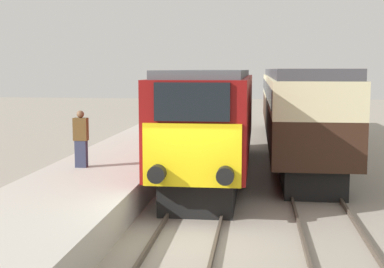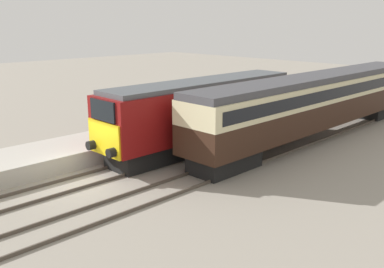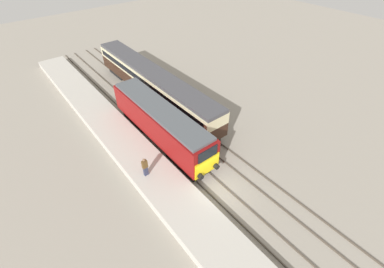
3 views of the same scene
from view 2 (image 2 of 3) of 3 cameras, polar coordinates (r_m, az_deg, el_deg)
name	(u,v)px [view 2 (image 2 of 3)]	position (r m, az deg, el deg)	size (l,w,h in m)	color
ground_plane	(81,183)	(20.11, -14.59, -6.29)	(120.00, 120.00, 0.00)	gray
platform_left	(166,130)	(26.98, -3.48, 0.52)	(3.50, 50.00, 0.85)	#B7B2A8
rails_near_track	(164,157)	(22.79, -3.70, -3.11)	(1.51, 60.00, 0.14)	#4C4238
rails_far_track	(211,173)	(20.47, 2.57, -5.21)	(1.50, 60.00, 0.14)	#4C4238
locomotive	(204,111)	(24.24, 1.57, 3.14)	(2.70, 13.71, 3.91)	black
passenger_carriage	(319,99)	(27.58, 16.59, 4.49)	(2.75, 21.93, 3.95)	black
person_on_platform	(112,117)	(25.01, -10.65, 2.28)	(0.44, 0.26, 1.80)	#2D334C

